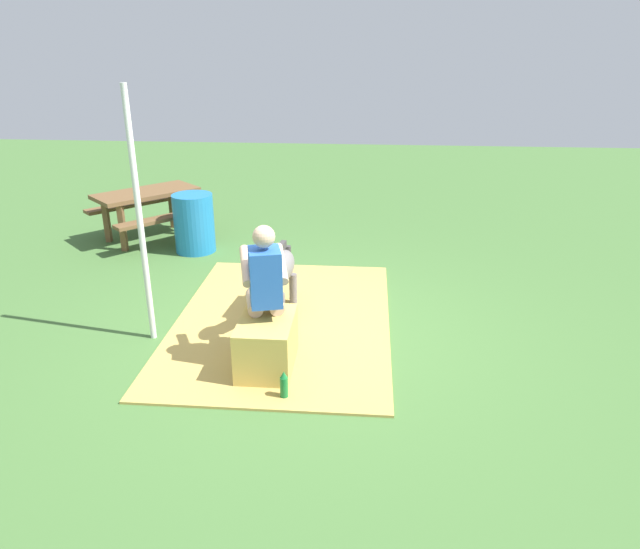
% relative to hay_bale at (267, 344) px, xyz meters
% --- Properties ---
extents(ground_plane, '(24.00, 24.00, 0.00)m').
position_rel_hay_bale_xyz_m(ground_plane, '(0.75, -0.24, -0.25)').
color(ground_plane, '#426B33').
extents(hay_patch, '(3.34, 2.32, 0.02)m').
position_rel_hay_bale_xyz_m(hay_patch, '(0.98, -0.00, -0.24)').
color(hay_patch, tan).
rests_on(hay_patch, ground).
extents(hay_bale, '(0.74, 0.49, 0.51)m').
position_rel_hay_bale_xyz_m(hay_bale, '(0.00, 0.00, 0.00)').
color(hay_bale, tan).
rests_on(hay_bale, ground).
extents(person_seated, '(0.71, 0.52, 1.39)m').
position_rel_hay_bale_xyz_m(person_seated, '(0.16, 0.03, 0.52)').
color(person_seated, '#D8AD8C').
rests_on(person_seated, ground).
extents(pony_standing, '(1.35, 0.41, 0.91)m').
position_rel_hay_bale_xyz_m(pony_standing, '(1.08, 0.08, 0.29)').
color(pony_standing, slate).
rests_on(pony_standing, ground).
extents(soda_bottle, '(0.07, 0.07, 0.27)m').
position_rel_hay_bale_xyz_m(soda_bottle, '(-0.49, -0.23, -0.12)').
color(soda_bottle, '#197233').
rests_on(soda_bottle, ground).
extents(water_barrel, '(0.58, 0.58, 0.84)m').
position_rel_hay_bale_xyz_m(water_barrel, '(3.17, 1.60, 0.17)').
color(water_barrel, '#1E72B2').
rests_on(water_barrel, ground).
extents(tent_pole_left, '(0.06, 0.06, 2.53)m').
position_rel_hay_bale_xyz_m(tent_pole_left, '(0.51, 1.29, 1.01)').
color(tent_pole_left, silver).
rests_on(tent_pole_left, ground).
extents(picnic_bench, '(1.98, 1.97, 0.75)m').
position_rel_hay_bale_xyz_m(picnic_bench, '(3.68, 2.47, 0.32)').
color(picnic_bench, brown).
rests_on(picnic_bench, ground).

